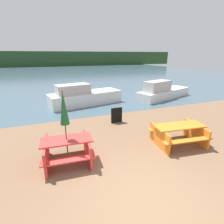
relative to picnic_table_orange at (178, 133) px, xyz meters
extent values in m
plane|color=brown|center=(-2.61, -1.91, -0.45)|extent=(60.00, 60.00, 0.00)
cube|color=#425B6B|center=(-2.61, 29.04, -0.46)|extent=(60.00, 50.00, 0.00)
cube|color=#284723|center=(-2.61, 49.04, 1.55)|extent=(80.00, 1.60, 4.00)
cube|color=orange|center=(0.00, 0.00, 0.27)|extent=(1.88, 0.93, 0.04)
cube|color=orange|center=(-0.07, -0.55, -0.03)|extent=(1.83, 0.51, 0.04)
cube|color=orange|center=(0.07, 0.55, -0.03)|extent=(1.83, 0.51, 0.04)
cube|color=orange|center=(-0.76, 0.10, -0.10)|extent=(0.25, 1.38, 0.70)
cube|color=orange|center=(0.76, -0.10, -0.10)|extent=(0.25, 1.38, 0.70)
cube|color=red|center=(-3.96, 0.32, 0.30)|extent=(1.56, 0.82, 0.04)
cube|color=red|center=(-4.01, -0.23, -0.05)|extent=(1.53, 0.40, 0.04)
cube|color=red|center=(-3.92, 0.86, -0.05)|extent=(1.53, 0.40, 0.04)
cube|color=red|center=(-4.58, 0.36, -0.09)|extent=(0.18, 1.38, 0.74)
cube|color=red|center=(-3.35, 0.27, -0.09)|extent=(0.18, 1.38, 0.74)
cylinder|color=brown|center=(-3.96, 0.32, 0.67)|extent=(0.04, 0.04, 2.25)
cone|color=#195128|center=(-3.96, 0.32, 1.30)|extent=(0.26, 0.26, 0.99)
cube|color=silver|center=(-1.88, 6.68, -0.05)|extent=(4.93, 2.33, 0.80)
cube|color=#B2B2B2|center=(-2.72, 6.52, 0.65)|extent=(2.24, 1.41, 0.59)
cube|color=silver|center=(4.12, 6.25, -0.14)|extent=(5.07, 2.77, 0.63)
cube|color=#B2B2B2|center=(3.28, 5.98, 0.55)|extent=(2.34, 1.55, 0.74)
cube|color=black|center=(-1.28, 2.81, -0.08)|extent=(0.55, 0.08, 0.75)
camera|label=1|loc=(-4.41, -4.56, 2.73)|focal=28.00mm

